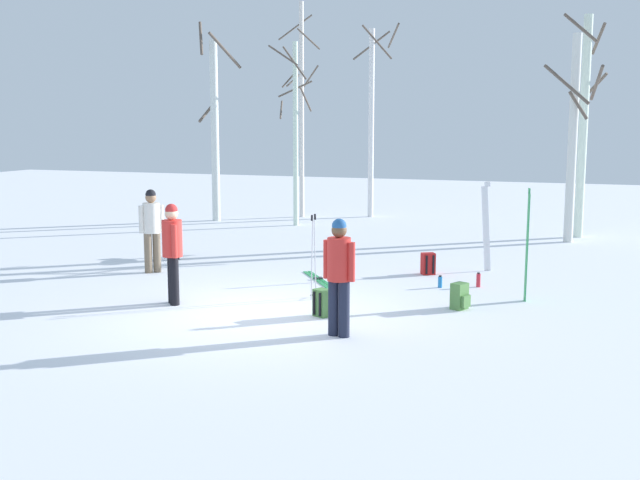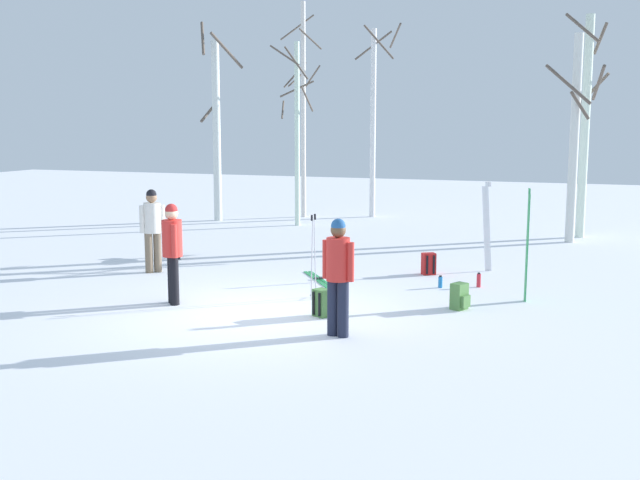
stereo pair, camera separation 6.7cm
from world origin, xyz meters
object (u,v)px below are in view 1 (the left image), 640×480
Objects in this scene: dog at (173,241)px; backpack_2 at (460,297)px; birch_tree_5 at (584,123)px; person_0 at (152,225)px; person_2 at (339,269)px; backpack_1 at (428,264)px; person_1 at (172,247)px; backpack_0 at (323,303)px; birch_tree_4 at (573,136)px; ski_pair_planted_0 at (527,246)px; ski_pair_lying_0 at (319,280)px; birch_tree_2 at (295,129)px; water_bottle_1 at (478,280)px; water_bottle_0 at (440,282)px; birch_tree_1 at (301,106)px; birch_tree_3 at (372,117)px; ski_pair_planted_1 at (486,227)px; birch_tree_0 at (215,127)px; ski_poles_0 at (314,254)px.

backpack_2 is (7.01, -2.67, -0.17)m from dog.
person_0 is at bearing -134.30° from birch_tree_5.
person_2 is 3.90× the size of backpack_1.
person_1 is 2.78m from backpack_0.
person_0 is at bearing 171.03° from backpack_2.
person_1 is 11.40m from birch_tree_4.
birch_tree_4 is at bearing 80.75° from backpack_2.
ski_pair_lying_0 is at bearing 172.96° from ski_pair_planted_0.
birch_tree_5 reaches higher than birch_tree_2.
backpack_0 is at bearing -122.68° from water_bottle_1.
backpack_2 is at bearing -53.86° from birch_tree_2.
water_bottle_0 is 0.03× the size of birch_tree_1.
backpack_2 is 1.60× the size of water_bottle_1.
birch_tree_1 reaches higher than backpack_2.
person_0 is at bearing 147.67° from person_2.
person_2 is 0.33× the size of birch_tree_4.
birch_tree_1 is (-5.96, 8.18, 3.35)m from backpack_1.
ski_pair_lying_0 is 8.53m from birch_tree_4.
water_bottle_1 is 11.48m from birch_tree_3.
person_1 is 0.87× the size of ski_pair_planted_0.
person_1 is 0.29× the size of birch_tree_5.
water_bottle_1 is 0.04× the size of birch_tree_1.
ski_pair_lying_0 is 2.30m from backpack_1.
birch_tree_5 reaches higher than water_bottle_1.
birch_tree_4 is (1.45, 4.72, 1.80)m from ski_pair_planted_1.
birch_tree_4 reaches higher than person_1.
person_1 is at bearing -164.51° from backpack_2.
ski_pair_lying_0 is at bearing -64.96° from birch_tree_2.
birch_tree_5 is (2.20, 7.70, 2.93)m from water_bottle_0.
water_bottle_0 is (2.37, 0.13, 0.10)m from ski_pair_lying_0.
dog is at bearing -94.69° from birch_tree_2.
ski_pair_planted_1 is 0.30× the size of birch_tree_0.
ski_poles_0 is (-2.45, -3.61, -0.13)m from ski_pair_planted_1.
birch_tree_1 is at bearing 128.91° from ski_pair_planted_0.
ski_poles_0 is (0.46, -1.52, 0.78)m from ski_pair_lying_0.
ski_pair_lying_0 is 0.25× the size of birch_tree_0.
birch_tree_3 is at bearing 20.63° from birch_tree_1.
ski_pair_lying_0 is (3.99, -1.22, -0.38)m from dog.
person_0 is 2.97m from person_1.
ski_pair_planted_0 is (7.47, -0.07, -0.01)m from person_0.
person_1 is 3.90× the size of backpack_2.
birch_tree_4 is (2.70, 10.49, 1.75)m from person_2.
dog is 0.12× the size of birch_tree_3.
ski_pair_planted_1 reaches higher than ski_poles_0.
person_0 and person_2 have the same top height.
birch_tree_4 is at bearing 57.34° from ski_pair_lying_0.
ski_pair_lying_0 is at bearing 6.93° from person_0.
birch_tree_2 is at bearing 133.22° from ski_pair_planted_0.
person_1 is at bearing -120.72° from ski_pair_lying_0.
ski_pair_lying_0 is 1.03× the size of ski_poles_0.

